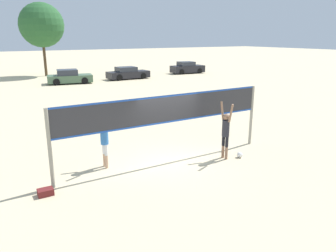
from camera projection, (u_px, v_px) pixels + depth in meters
ground_plane at (168, 162)px, 12.33m from camera, size 200.00×200.00×0.00m
volleyball_net at (168, 114)px, 11.84m from camera, size 8.49×0.12×2.54m
player_spiker at (226, 129)px, 12.37m from camera, size 0.28×0.71×2.20m
player_blocker at (104, 137)px, 11.54m from camera, size 0.28×0.71×2.15m
volleyball at (240, 155)px, 12.73m from camera, size 0.23×0.23×0.23m
gear_bag at (46, 192)px, 9.72m from camera, size 0.44×0.32×0.20m
parked_car_near at (128, 73)px, 35.64m from camera, size 4.58×1.94×1.32m
parked_car_mid at (69, 77)px, 32.29m from camera, size 4.53×2.65×1.38m
parked_car_far at (187, 68)px, 40.99m from camera, size 4.28×2.11×1.45m
tree_left_cluster at (42, 25)px, 36.86m from camera, size 4.95×4.95×8.20m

